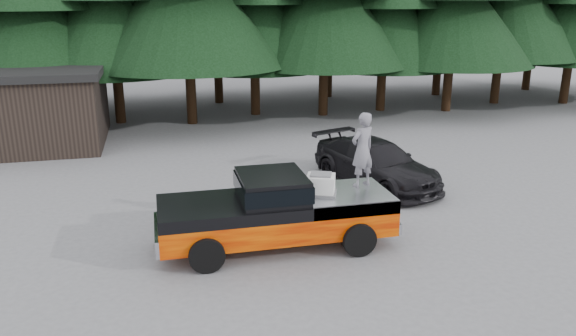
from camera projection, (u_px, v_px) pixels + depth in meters
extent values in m
plane|color=#535456|center=(271.00, 235.00, 14.95)|extent=(120.00, 120.00, 0.00)
cube|color=black|center=(272.00, 186.00, 13.82)|extent=(1.66, 1.90, 0.59)
cube|color=silver|center=(321.00, 185.00, 14.07)|extent=(0.85, 0.79, 0.47)
imported|color=slate|center=(362.00, 150.00, 14.48)|extent=(0.84, 0.71, 1.96)
imported|color=black|center=(376.00, 163.00, 18.82)|extent=(3.65, 5.50, 1.48)
cube|color=black|center=(4.00, 110.00, 23.67)|extent=(8.00, 6.00, 3.00)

